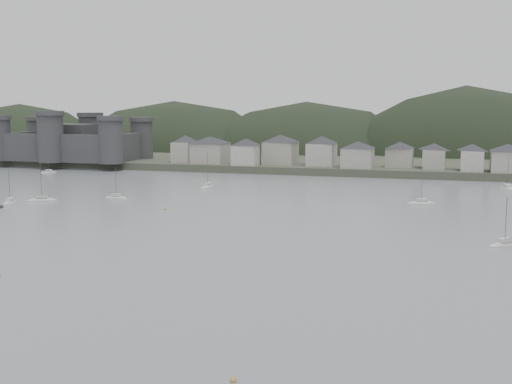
% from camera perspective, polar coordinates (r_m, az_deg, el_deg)
% --- Properties ---
extents(ground, '(900.00, 900.00, 0.00)m').
position_cam_1_polar(ground, '(92.02, -14.15, -9.61)').
color(ground, slate).
rests_on(ground, ground).
extents(far_shore_land, '(900.00, 250.00, 3.00)m').
position_cam_1_polar(far_shore_land, '(373.57, 10.05, 3.55)').
color(far_shore_land, '#383D2D').
rests_on(far_shore_land, ground).
extents(forested_ridge, '(851.55, 103.94, 102.57)m').
position_cam_1_polar(forested_ridge, '(348.80, 10.26, 1.16)').
color(forested_ridge, black).
rests_on(forested_ridge, ground).
extents(castle, '(66.00, 43.00, 20.00)m').
position_cam_1_polar(castle, '(304.58, -15.98, 4.28)').
color(castle, '#37373A').
rests_on(castle, far_shore_land).
extents(waterfront_town, '(451.48, 28.46, 12.92)m').
position_cam_1_polar(waterfront_town, '(258.83, 18.12, 3.16)').
color(waterfront_town, gray).
rests_on(waterfront_town, far_shore_land).
extents(moored_fleet, '(235.81, 177.68, 12.89)m').
position_cam_1_polar(moored_fleet, '(159.46, -5.04, -2.09)').
color(moored_fleet, beige).
rests_on(moored_fleet, ground).
extents(mooring_buoys, '(103.56, 130.23, 0.70)m').
position_cam_1_polar(mooring_buoys, '(140.83, -17.03, -3.69)').
color(mooring_buoys, '#B97A3D').
rests_on(mooring_buoys, ground).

